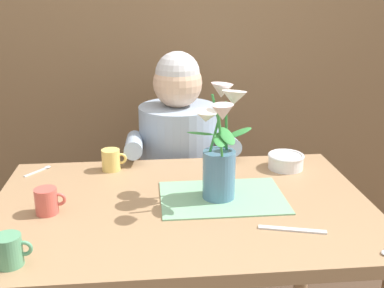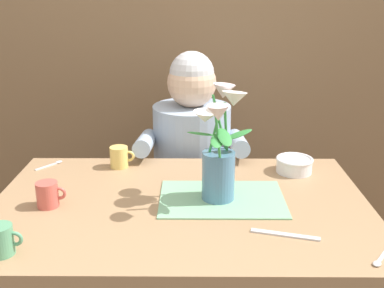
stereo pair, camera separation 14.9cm
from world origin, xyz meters
name	(u,v)px [view 2 (the right image)]	position (x,y,z in m)	size (l,w,h in m)	color
wood_panel_backdrop	(186,16)	(0.00, 1.05, 1.25)	(4.00, 0.10, 2.50)	brown
dining_table	(181,230)	(0.00, 0.00, 0.64)	(1.20, 0.80, 0.74)	#9E7A56
seated_person	(192,178)	(0.03, 0.62, 0.56)	(0.45, 0.47, 1.14)	#4C4C56
striped_placemat	(222,199)	(0.13, 0.02, 0.74)	(0.40, 0.28, 0.01)	#7AB289
flower_vase	(219,152)	(0.12, 0.02, 0.90)	(0.21, 0.26, 0.36)	teal
ceramic_bowl	(294,164)	(0.41, 0.26, 0.77)	(0.14, 0.14, 0.06)	white
dinner_knife	(285,235)	(0.30, -0.20, 0.74)	(0.19, 0.02, 0.01)	silver
ceramic_mug	(1,240)	(-0.45, -0.30, 0.78)	(0.09, 0.07, 0.08)	#569970
tea_cup	(120,157)	(-0.24, 0.31, 0.78)	(0.09, 0.07, 0.08)	#E5C666
coffee_cup	(48,194)	(-0.41, -0.03, 0.78)	(0.09, 0.07, 0.08)	#CC564C
spoon_0	(53,164)	(-0.50, 0.33, 0.74)	(0.09, 0.10, 0.01)	silver
spoon_1	(380,259)	(0.51, -0.33, 0.74)	(0.08, 0.10, 0.01)	silver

